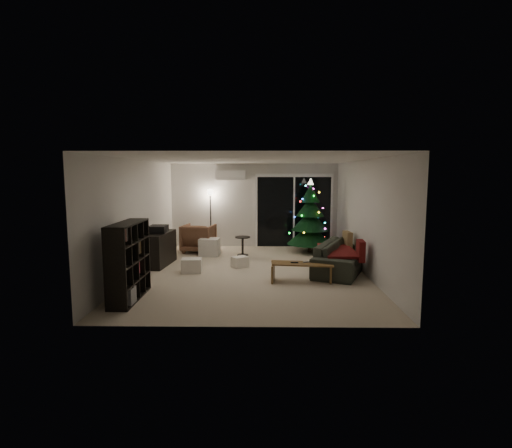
{
  "coord_description": "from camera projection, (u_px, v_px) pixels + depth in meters",
  "views": [
    {
      "loc": [
        0.23,
        -8.75,
        2.18
      ],
      "look_at": [
        0.1,
        0.3,
        1.05
      ],
      "focal_mm": 28.0,
      "sensor_mm": 36.0,
      "label": 1
    }
  ],
  "objects": [
    {
      "name": "cushion_a",
      "position": [
        347.0,
        240.0,
        9.61
      ],
      "size": [
        0.17,
        0.44,
        0.43
      ],
      "primitive_type": "cube",
      "rotation": [
        0.0,
        0.0,
        0.09
      ],
      "color": "brown",
      "rests_on": "sofa"
    },
    {
      "name": "remote_a",
      "position": [
        294.0,
        262.0,
        8.11
      ],
      "size": [
        0.15,
        0.05,
        0.02
      ],
      "primitive_type": "cube",
      "color": "black",
      "rests_on": "coffee_table"
    },
    {
      "name": "media_cabinet",
      "position": [
        159.0,
        249.0,
        9.62
      ],
      "size": [
        0.59,
        1.31,
        0.79
      ],
      "primitive_type": "cube",
      "rotation": [
        0.0,
        0.0,
        -0.09
      ],
      "color": "black",
      "rests_on": "floor"
    },
    {
      "name": "sofa",
      "position": [
        342.0,
        257.0,
        9.01
      ],
      "size": [
        1.69,
        2.42,
        0.66
      ],
      "primitive_type": "imported",
      "rotation": [
        0.0,
        0.0,
        1.17
      ],
      "color": "black",
      "rests_on": "floor"
    },
    {
      "name": "cardboard_box_b",
      "position": [
        240.0,
        262.0,
        9.43
      ],
      "size": [
        0.44,
        0.42,
        0.25
      ],
      "primitive_type": "cube",
      "rotation": [
        0.0,
        0.0,
        0.63
      ],
      "color": "beige",
      "rests_on": "floor"
    },
    {
      "name": "sofa_throw",
      "position": [
        338.0,
        250.0,
        8.99
      ],
      "size": [
        0.7,
        1.62,
        0.05
      ],
      "primitive_type": "cube",
      "color": "#460C13",
      "rests_on": "sofa"
    },
    {
      "name": "bookshelf",
      "position": [
        119.0,
        261.0,
        6.94
      ],
      "size": [
        0.74,
        1.4,
        1.36
      ],
      "primitive_type": null,
      "rotation": [
        0.0,
        0.0,
        -0.31
      ],
      "color": "black",
      "rests_on": "floor"
    },
    {
      "name": "room",
      "position": [
        270.0,
        220.0,
        10.31
      ],
      "size": [
        6.5,
        7.51,
        2.6
      ],
      "color": "beige",
      "rests_on": "ground"
    },
    {
      "name": "cardboard_box_a",
      "position": [
        192.0,
        266.0,
        8.9
      ],
      "size": [
        0.46,
        0.37,
        0.31
      ],
      "primitive_type": "cube",
      "rotation": [
        0.0,
        0.0,
        0.08
      ],
      "color": "beige",
      "rests_on": "floor"
    },
    {
      "name": "christmas_tree",
      "position": [
        310.0,
        216.0,
        11.12
      ],
      "size": [
        1.69,
        1.69,
        2.07
      ],
      "primitive_type": "cone",
      "rotation": [
        0.0,
        0.0,
        -0.41
      ],
      "color": "#0E3A1B",
      "rests_on": "floor"
    },
    {
      "name": "side_table",
      "position": [
        243.0,
        246.0,
        10.78
      ],
      "size": [
        0.45,
        0.45,
        0.51
      ],
      "primitive_type": "cylinder",
      "rotation": [
        0.0,
        0.0,
        -0.1
      ],
      "color": "black",
      "rests_on": "floor"
    },
    {
      "name": "cushion_b",
      "position": [
        361.0,
        251.0,
        8.32
      ],
      "size": [
        0.16,
        0.44,
        0.43
      ],
      "primitive_type": "cube",
      "rotation": [
        0.0,
        0.0,
        -0.07
      ],
      "color": "#460C13",
      "rests_on": "sofa"
    },
    {
      "name": "remote_b",
      "position": [
        306.0,
        262.0,
        8.16
      ],
      "size": [
        0.15,
        0.09,
        0.02
      ],
      "primitive_type": "cube",
      "rotation": [
        0.0,
        0.0,
        0.35
      ],
      "color": "slate",
      "rests_on": "coffee_table"
    },
    {
      "name": "coffee_table",
      "position": [
        302.0,
        272.0,
        8.14
      ],
      "size": [
        1.27,
        0.57,
        0.39
      ],
      "primitive_type": null,
      "rotation": [
        0.0,
        0.0,
        -0.12
      ],
      "color": "brown",
      "rests_on": "floor"
    },
    {
      "name": "stereo",
      "position": [
        158.0,
        229.0,
        9.56
      ],
      "size": [
        0.4,
        0.48,
        0.17
      ],
      "primitive_type": "cube",
      "color": "black",
      "rests_on": "media_cabinet"
    },
    {
      "name": "armchair",
      "position": [
        199.0,
        238.0,
        11.22
      ],
      "size": [
        0.96,
        0.98,
        0.79
      ],
      "primitive_type": "imported",
      "rotation": [
        0.0,
        0.0,
        3.0
      ],
      "color": "brown",
      "rests_on": "floor"
    },
    {
      "name": "ottoman",
      "position": [
        210.0,
        247.0,
        10.76
      ],
      "size": [
        0.55,
        0.55,
        0.47
      ],
      "primitive_type": "cube",
      "rotation": [
        0.0,
        0.0,
        -0.06
      ],
      "color": "beige",
      "rests_on": "floor"
    },
    {
      "name": "floor_lamp",
      "position": [
        211.0,
        219.0,
        11.91
      ],
      "size": [
        0.27,
        0.27,
        1.68
      ],
      "primitive_type": "cylinder",
      "color": "black",
      "rests_on": "floor"
    }
  ]
}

